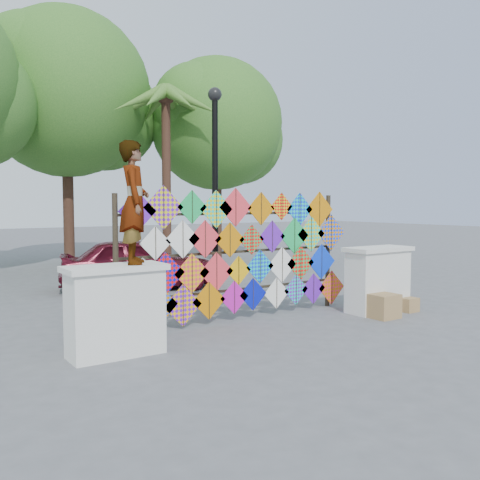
# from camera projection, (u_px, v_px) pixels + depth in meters

# --- Properties ---
(ground) EXTENTS (80.00, 80.00, 0.00)m
(ground) POSITION_uv_depth(u_px,v_px,m) (262.00, 327.00, 9.20)
(ground) COLOR slate
(ground) RESTS_ON ground
(parapet_left) EXTENTS (1.40, 0.65, 1.28)m
(parapet_left) POSITION_uv_depth(u_px,v_px,m) (116.00, 310.00, 7.47)
(parapet_left) COLOR white
(parapet_left) RESTS_ON ground
(parapet_right) EXTENTS (1.40, 0.65, 1.28)m
(parapet_right) POSITION_uv_depth(u_px,v_px,m) (378.00, 279.00, 10.51)
(parapet_right) COLOR white
(parapet_right) RESTS_ON ground
(kite_rack) EXTENTS (5.01, 0.24, 2.44)m
(kite_rack) POSITION_uv_depth(u_px,v_px,m) (243.00, 253.00, 9.78)
(kite_rack) COLOR #2D2519
(kite_rack) RESTS_ON ground
(tree_mid) EXTENTS (6.30, 5.60, 8.61)m
(tree_mid) POSITION_uv_depth(u_px,v_px,m) (69.00, 95.00, 17.95)
(tree_mid) COLOR #4B2C20
(tree_mid) RESTS_ON ground
(tree_east) EXTENTS (5.40, 4.80, 7.42)m
(tree_east) POSITION_uv_depth(u_px,v_px,m) (218.00, 125.00, 19.57)
(tree_east) COLOR #4B2C20
(tree_east) RESTS_ON ground
(palm_tree) EXTENTS (3.62, 3.62, 5.83)m
(palm_tree) POSITION_uv_depth(u_px,v_px,m) (166.00, 113.00, 16.69)
(palm_tree) COLOR #4B2C20
(palm_tree) RESTS_ON ground
(vendor_woman) EXTENTS (0.65, 0.75, 1.74)m
(vendor_woman) POSITION_uv_depth(u_px,v_px,m) (134.00, 202.00, 7.54)
(vendor_woman) COLOR #99999E
(vendor_woman) RESTS_ON parapet_left
(sedan) EXTENTS (4.08, 2.58, 1.29)m
(sedan) POSITION_uv_depth(u_px,v_px,m) (139.00, 263.00, 13.26)
(sedan) COLOR #510E1C
(sedan) RESTS_ON ground
(lamppost) EXTENTS (0.28, 0.28, 4.46)m
(lamppost) POSITION_uv_depth(u_px,v_px,m) (215.00, 176.00, 10.83)
(lamppost) COLOR black
(lamppost) RESTS_ON ground
(cardboard_box_near) EXTENTS (0.51, 0.45, 0.45)m
(cardboard_box_near) POSITION_uv_depth(u_px,v_px,m) (384.00, 306.00, 9.95)
(cardboard_box_near) COLOR tan
(cardboard_box_near) RESTS_ON ground
(cardboard_box_far) EXTENTS (0.33, 0.30, 0.28)m
(cardboard_box_far) POSITION_uv_depth(u_px,v_px,m) (408.00, 305.00, 10.54)
(cardboard_box_far) COLOR tan
(cardboard_box_far) RESTS_ON ground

